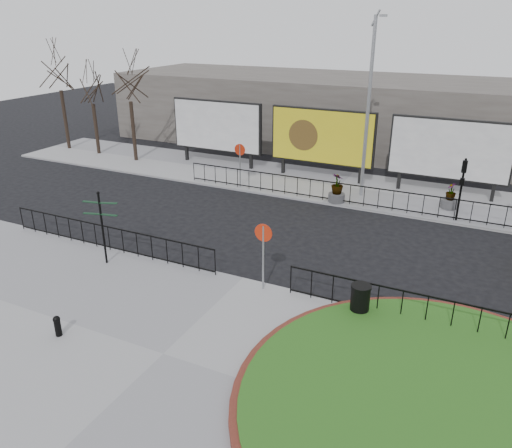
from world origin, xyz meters
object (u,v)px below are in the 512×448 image
Objects in this scene: billboard_mid at (322,137)px; litter_bin at (360,300)px; lamp_post at (368,107)px; planter_c at (450,199)px; planter_b at (337,190)px; fingerpost_sign at (102,221)px; bollard at (57,325)px.

litter_bin is (6.00, -13.57, -1.93)m from billboard_mid.
lamp_post reaches higher than billboard_mid.
planter_c is (7.50, -1.97, -2.00)m from billboard_mid.
litter_bin is at bearing -68.83° from planter_b.
fingerpost_sign is at bearing -105.21° from billboard_mid.
bollard is (-1.86, -18.60, -2.11)m from billboard_mid.
litter_bin is at bearing -97.37° from planter_c.
planter_c reaches higher than litter_bin.
billboard_mid is 4.23m from lamp_post.
planter_b is at bearing 111.17° from litter_bin.
bollard is 19.08m from planter_c.
billboard_mid is 8.01m from planter_c.
planter_b is (2.13, -3.57, -1.84)m from billboard_mid.
billboard_mid reaches higher than planter_b.
litter_bin is (2.99, -11.60, -4.16)m from lamp_post.
lamp_post is 3.14× the size of fingerpost_sign.
planter_c is (1.50, 11.60, -0.07)m from litter_bin.
planter_b reaches higher than planter_c.
fingerpost_sign is 2.25× the size of planter_c.
lamp_post is (3.01, -1.97, 2.23)m from billboard_mid.
planter_c is at bearing -14.73° from billboard_mid.
billboard_mid is at bearing 165.27° from planter_c.
litter_bin is (7.86, 5.03, 0.18)m from bollard.
litter_bin is 0.83× the size of planter_c.
planter_c is (9.36, 16.63, 0.11)m from bollard.
bollard is at bearing -76.88° from fingerpost_sign.
lamp_post is at bearing 61.18° from planter_b.
billboard_mid is 4.54m from planter_b.
litter_bin is at bearing -75.53° from lamp_post.
planter_b is (-0.88, -1.60, -4.06)m from lamp_post.
fingerpost_sign is (-3.86, -14.21, -0.71)m from billboard_mid.
fingerpost_sign is at bearing 114.53° from bollard.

